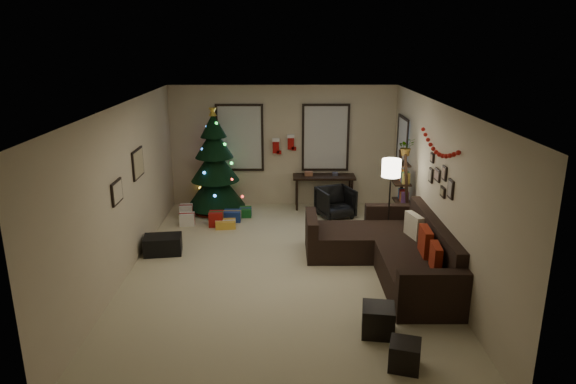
% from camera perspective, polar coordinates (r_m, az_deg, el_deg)
% --- Properties ---
extents(floor, '(7.00, 7.00, 0.00)m').
position_cam_1_polar(floor, '(8.67, -0.64, -8.45)').
color(floor, beige).
rests_on(floor, ground).
extents(ceiling, '(7.00, 7.00, 0.00)m').
position_cam_1_polar(ceiling, '(7.91, -0.71, 9.55)').
color(ceiling, white).
rests_on(ceiling, floor).
extents(wall_back, '(5.00, 0.00, 5.00)m').
position_cam_1_polar(wall_back, '(11.59, -0.59, 5.06)').
color(wall_back, '#C6B797').
rests_on(wall_back, floor).
extents(wall_front, '(5.00, 0.00, 5.00)m').
position_cam_1_polar(wall_front, '(4.94, -0.88, -11.50)').
color(wall_front, '#C6B797').
rests_on(wall_front, floor).
extents(wall_left, '(0.00, 7.00, 7.00)m').
position_cam_1_polar(wall_left, '(8.58, -17.62, 0.10)').
color(wall_left, '#C6B797').
rests_on(wall_left, floor).
extents(wall_right, '(0.00, 7.00, 7.00)m').
position_cam_1_polar(wall_right, '(8.55, 16.33, 0.16)').
color(wall_right, '#C6B797').
rests_on(wall_right, floor).
extents(window_back_left, '(1.05, 0.06, 1.50)m').
position_cam_1_polar(window_back_left, '(11.56, -5.33, 5.98)').
color(window_back_left, '#728CB2').
rests_on(window_back_left, wall_back).
extents(window_back_right, '(1.05, 0.06, 1.50)m').
position_cam_1_polar(window_back_right, '(11.55, 4.15, 6.00)').
color(window_back_right, '#728CB2').
rests_on(window_back_right, wall_back).
extents(window_right_wall, '(0.06, 0.90, 1.30)m').
position_cam_1_polar(window_right_wall, '(10.90, 12.54, 4.73)').
color(window_right_wall, '#728CB2').
rests_on(window_right_wall, wall_right).
extents(christmas_tree, '(1.27, 1.27, 2.36)m').
position_cam_1_polar(christmas_tree, '(11.29, -8.06, 2.64)').
color(christmas_tree, black).
rests_on(christmas_tree, floor).
extents(presents, '(1.50, 1.00, 0.30)m').
position_cam_1_polar(presents, '(10.82, -8.04, -2.74)').
color(presents, silver).
rests_on(presents, floor).
extents(sofa, '(2.10, 3.04, 0.92)m').
position_cam_1_polar(sofa, '(8.70, 11.42, -6.53)').
color(sofa, black).
rests_on(sofa, floor).
extents(pillow_red_a, '(0.15, 0.42, 0.42)m').
position_cam_1_polar(pillow_red_a, '(7.77, 15.96, -7.05)').
color(pillow_red_a, maroon).
rests_on(pillow_red_a, sofa).
extents(pillow_red_b, '(0.15, 0.49, 0.48)m').
position_cam_1_polar(pillow_red_b, '(8.27, 14.90, -5.49)').
color(pillow_red_b, maroon).
rests_on(pillow_red_b, sofa).
extents(pillow_cream, '(0.24, 0.47, 0.45)m').
position_cam_1_polar(pillow_cream, '(8.94, 13.70, -3.79)').
color(pillow_cream, beige).
rests_on(pillow_cream, sofa).
extents(ottoman_near, '(0.46, 0.46, 0.39)m').
position_cam_1_polar(ottoman_near, '(6.94, 9.90, -13.73)').
color(ottoman_near, black).
rests_on(ottoman_near, floor).
extents(ottoman_far, '(0.43, 0.43, 0.33)m').
position_cam_1_polar(ottoman_far, '(6.40, 12.75, -17.12)').
color(ottoman_far, black).
rests_on(ottoman_far, floor).
extents(desk, '(1.37, 0.49, 0.74)m').
position_cam_1_polar(desk, '(11.51, 3.99, 1.38)').
color(desk, black).
rests_on(desk, floor).
extents(desk_chair, '(0.81, 0.78, 0.65)m').
position_cam_1_polar(desk_chair, '(11.00, 5.26, -1.16)').
color(desk_chair, black).
rests_on(desk_chair, floor).
extents(bookshelf, '(0.30, 0.49, 1.64)m').
position_cam_1_polar(bookshelf, '(10.08, 12.57, -0.36)').
color(bookshelf, black).
rests_on(bookshelf, floor).
extents(potted_plant, '(0.47, 0.43, 0.43)m').
position_cam_1_polar(potted_plant, '(9.86, 12.91, 5.14)').
color(potted_plant, '#4C4C4C').
rests_on(potted_plant, bookshelf).
extents(floor_lamp, '(0.34, 0.34, 1.61)m').
position_cam_1_polar(floor_lamp, '(9.44, 11.29, 1.99)').
color(floor_lamp, black).
rests_on(floor_lamp, floor).
extents(art_map, '(0.04, 0.60, 0.50)m').
position_cam_1_polar(art_map, '(9.25, -16.22, 3.05)').
color(art_map, black).
rests_on(art_map, wall_left).
extents(art_abstract, '(0.04, 0.45, 0.35)m').
position_cam_1_polar(art_abstract, '(8.18, -18.35, -0.01)').
color(art_abstract, black).
rests_on(art_abstract, wall_left).
extents(gallery, '(0.03, 1.25, 0.54)m').
position_cam_1_polar(gallery, '(8.42, 16.46, 1.47)').
color(gallery, black).
rests_on(gallery, wall_right).
extents(garland, '(0.08, 1.90, 0.30)m').
position_cam_1_polar(garland, '(8.45, 16.23, 4.89)').
color(garland, '#A5140C').
rests_on(garland, wall_right).
extents(stocking_left, '(0.20, 0.05, 0.36)m').
position_cam_1_polar(stocking_left, '(11.43, -1.30, 5.13)').
color(stocking_left, '#990F0C').
rests_on(stocking_left, wall_back).
extents(stocking_right, '(0.20, 0.05, 0.36)m').
position_cam_1_polar(stocking_right, '(11.50, 0.35, 5.54)').
color(stocking_right, '#990F0C').
rests_on(stocking_right, wall_back).
extents(storage_bin, '(0.70, 0.52, 0.32)m').
position_cam_1_polar(storage_bin, '(9.46, -13.63, -5.67)').
color(storage_bin, black).
rests_on(storage_bin, floor).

